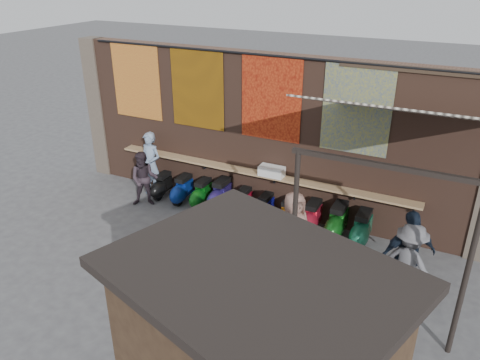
{
  "coord_description": "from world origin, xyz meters",
  "views": [
    {
      "loc": [
        4.43,
        -7.38,
        5.86
      ],
      "look_at": [
        0.13,
        1.2,
        1.4
      ],
      "focal_mm": 35.0,
      "sensor_mm": 36.0,
      "label": 1
    }
  ],
  "objects_px": {
    "scooter_stool_1": "(183,190)",
    "diner_right": "(144,179)",
    "shopper_navy": "(408,254)",
    "scooter_stool_0": "(162,186)",
    "scooter_stool_3": "(221,195)",
    "scooter_stool_5": "(264,209)",
    "scooter_stool_9": "(361,230)",
    "shelf_box": "(272,171)",
    "scooter_stool_2": "(202,194)",
    "diner_left": "(151,164)",
    "scooter_stool_7": "(312,218)",
    "scooter_stool_8": "(337,222)",
    "scooter_stool_4": "(242,203)",
    "scooter_stool_6": "(287,213)",
    "shopper_grey": "(408,263)",
    "shopper_tan": "(293,229)"
  },
  "relations": [
    {
      "from": "scooter_stool_0",
      "to": "scooter_stool_3",
      "type": "relative_size",
      "value": 0.83
    },
    {
      "from": "scooter_stool_2",
      "to": "scooter_stool_5",
      "type": "distance_m",
      "value": 1.79
    },
    {
      "from": "scooter_stool_7",
      "to": "shopper_tan",
      "type": "relative_size",
      "value": 0.49
    },
    {
      "from": "scooter_stool_7",
      "to": "diner_right",
      "type": "relative_size",
      "value": 0.55
    },
    {
      "from": "shopper_navy",
      "to": "scooter_stool_0",
      "type": "bearing_deg",
      "value": -46.42
    },
    {
      "from": "shelf_box",
      "to": "scooter_stool_0",
      "type": "relative_size",
      "value": 0.87
    },
    {
      "from": "shelf_box",
      "to": "scooter_stool_3",
      "type": "relative_size",
      "value": 0.72
    },
    {
      "from": "scooter_stool_0",
      "to": "scooter_stool_8",
      "type": "xyz_separation_m",
      "value": [
        4.86,
        0.04,
        0.09
      ]
    },
    {
      "from": "shelf_box",
      "to": "diner_right",
      "type": "xyz_separation_m",
      "value": [
        -3.21,
        -0.9,
        -0.5
      ]
    },
    {
      "from": "scooter_stool_0",
      "to": "shopper_navy",
      "type": "height_order",
      "value": "shopper_navy"
    },
    {
      "from": "scooter_stool_8",
      "to": "diner_left",
      "type": "height_order",
      "value": "diner_left"
    },
    {
      "from": "scooter_stool_9",
      "to": "scooter_stool_3",
      "type": "bearing_deg",
      "value": 178.58
    },
    {
      "from": "scooter_stool_0",
      "to": "diner_right",
      "type": "relative_size",
      "value": 0.48
    },
    {
      "from": "scooter_stool_5",
      "to": "diner_left",
      "type": "bearing_deg",
      "value": -179.96
    },
    {
      "from": "shopper_grey",
      "to": "shopper_navy",
      "type": "bearing_deg",
      "value": -56.5
    },
    {
      "from": "scooter_stool_0",
      "to": "scooter_stool_8",
      "type": "height_order",
      "value": "scooter_stool_8"
    },
    {
      "from": "scooter_stool_5",
      "to": "scooter_stool_8",
      "type": "height_order",
      "value": "scooter_stool_8"
    },
    {
      "from": "shelf_box",
      "to": "diner_right",
      "type": "distance_m",
      "value": 3.37
    },
    {
      "from": "diner_right",
      "to": "shopper_tan",
      "type": "xyz_separation_m",
      "value": [
        4.42,
        -0.77,
        0.09
      ]
    },
    {
      "from": "shelf_box",
      "to": "diner_left",
      "type": "relative_size",
      "value": 0.34
    },
    {
      "from": "scooter_stool_0",
      "to": "scooter_stool_7",
      "type": "bearing_deg",
      "value": 0.31
    },
    {
      "from": "scooter_stool_3",
      "to": "scooter_stool_1",
      "type": "bearing_deg",
      "value": -175.51
    },
    {
      "from": "scooter_stool_0",
      "to": "scooter_stool_5",
      "type": "relative_size",
      "value": 0.98
    },
    {
      "from": "scooter_stool_8",
      "to": "diner_right",
      "type": "height_order",
      "value": "diner_right"
    },
    {
      "from": "scooter_stool_1",
      "to": "scooter_stool_0",
      "type": "bearing_deg",
      "value": 179.42
    },
    {
      "from": "scooter_stool_1",
      "to": "scooter_stool_4",
      "type": "relative_size",
      "value": 1.03
    },
    {
      "from": "shelf_box",
      "to": "scooter_stool_2",
      "type": "xyz_separation_m",
      "value": [
        -1.83,
        -0.32,
        -0.88
      ]
    },
    {
      "from": "scooter_stool_7",
      "to": "scooter_stool_0",
      "type": "bearing_deg",
      "value": -179.69
    },
    {
      "from": "shopper_navy",
      "to": "shopper_grey",
      "type": "xyz_separation_m",
      "value": [
        0.04,
        -0.14,
        -0.09
      ]
    },
    {
      "from": "scooter_stool_6",
      "to": "shopper_grey",
      "type": "bearing_deg",
      "value": -27.95
    },
    {
      "from": "shopper_grey",
      "to": "scooter_stool_0",
      "type": "bearing_deg",
      "value": 5.21
    },
    {
      "from": "scooter_stool_3",
      "to": "scooter_stool_8",
      "type": "xyz_separation_m",
      "value": [
        3.09,
        -0.04,
        0.02
      ]
    },
    {
      "from": "scooter_stool_4",
      "to": "shelf_box",
      "type": "bearing_deg",
      "value": 24.85
    },
    {
      "from": "scooter_stool_9",
      "to": "shopper_tan",
      "type": "relative_size",
      "value": 0.52
    },
    {
      "from": "scooter_stool_5",
      "to": "shopper_grey",
      "type": "bearing_deg",
      "value": -23.31
    },
    {
      "from": "scooter_stool_0",
      "to": "scooter_stool_7",
      "type": "xyz_separation_m",
      "value": [
        4.26,
        0.02,
        0.05
      ]
    },
    {
      "from": "diner_left",
      "to": "shopper_navy",
      "type": "xyz_separation_m",
      "value": [
        6.94,
        -1.4,
        0.01
      ]
    },
    {
      "from": "scooter_stool_1",
      "to": "diner_right",
      "type": "distance_m",
      "value": 1.05
    },
    {
      "from": "scooter_stool_4",
      "to": "scooter_stool_7",
      "type": "bearing_deg",
      "value": -0.24
    },
    {
      "from": "scooter_stool_3",
      "to": "diner_left",
      "type": "bearing_deg",
      "value": -178.7
    },
    {
      "from": "scooter_stool_3",
      "to": "scooter_stool_2",
      "type": "bearing_deg",
      "value": -172.68
    },
    {
      "from": "scooter_stool_8",
      "to": "shopper_navy",
      "type": "height_order",
      "value": "shopper_navy"
    },
    {
      "from": "shopper_navy",
      "to": "shopper_grey",
      "type": "height_order",
      "value": "shopper_navy"
    },
    {
      "from": "diner_left",
      "to": "diner_right",
      "type": "height_order",
      "value": "diner_left"
    },
    {
      "from": "scooter_stool_7",
      "to": "scooter_stool_5",
      "type": "bearing_deg",
      "value": 179.46
    },
    {
      "from": "scooter_stool_8",
      "to": "scooter_stool_4",
      "type": "bearing_deg",
      "value": -179.84
    },
    {
      "from": "shopper_tan",
      "to": "scooter_stool_7",
      "type": "bearing_deg",
      "value": 39.66
    },
    {
      "from": "scooter_stool_8",
      "to": "shopper_grey",
      "type": "bearing_deg",
      "value": -41.42
    },
    {
      "from": "scooter_stool_5",
      "to": "scooter_stool_9",
      "type": "height_order",
      "value": "scooter_stool_9"
    },
    {
      "from": "diner_left",
      "to": "diner_right",
      "type": "xyz_separation_m",
      "value": [
        0.22,
        -0.6,
        -0.15
      ]
    }
  ]
}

